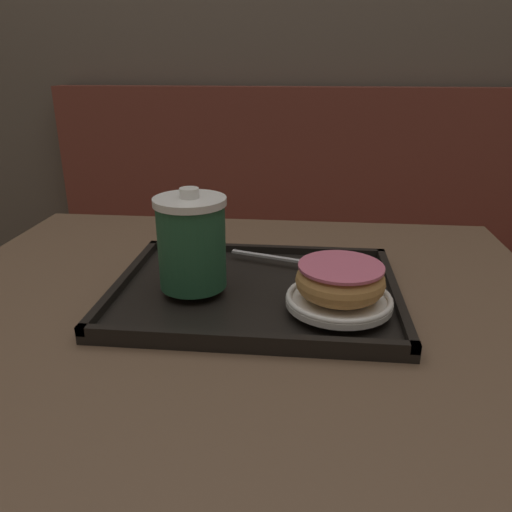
# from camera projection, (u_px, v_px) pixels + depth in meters

# --- Properties ---
(wall_behind) EXTENTS (8.00, 0.05, 2.40)m
(wall_behind) POSITION_uv_depth(u_px,v_px,m) (282.00, 18.00, 1.57)
(wall_behind) COLOR brown
(wall_behind) RESTS_ON ground_plane
(booth_bench) EXTENTS (1.79, 0.44, 1.00)m
(booth_bench) POSITION_uv_depth(u_px,v_px,m) (323.00, 305.00, 1.66)
(booth_bench) COLOR brown
(booth_bench) RESTS_ON ground_plane
(cafe_table) EXTENTS (0.94, 0.81, 0.75)m
(cafe_table) POSITION_uv_depth(u_px,v_px,m) (237.00, 404.00, 0.78)
(cafe_table) COLOR brown
(cafe_table) RESTS_ON ground_plane
(serving_tray) EXTENTS (0.41, 0.31, 0.02)m
(serving_tray) POSITION_uv_depth(u_px,v_px,m) (256.00, 292.00, 0.73)
(serving_tray) COLOR black
(serving_tray) RESTS_ON cafe_table
(coffee_cup_front) EXTENTS (0.10, 0.10, 0.14)m
(coffee_cup_front) POSITION_uv_depth(u_px,v_px,m) (192.00, 242.00, 0.69)
(coffee_cup_front) COLOR #235638
(coffee_cup_front) RESTS_ON serving_tray
(plate_with_chocolate_donut) EXTENTS (0.14, 0.14, 0.01)m
(plate_with_chocolate_donut) POSITION_uv_depth(u_px,v_px,m) (339.00, 300.00, 0.66)
(plate_with_chocolate_donut) COLOR white
(plate_with_chocolate_donut) RESTS_ON serving_tray
(donut_chocolate_glazed) EXTENTS (0.12, 0.12, 0.04)m
(donut_chocolate_glazed) POSITION_uv_depth(u_px,v_px,m) (340.00, 280.00, 0.65)
(donut_chocolate_glazed) COLOR tan
(donut_chocolate_glazed) RESTS_ON plate_with_chocolate_donut
(spoon) EXTENTS (0.16, 0.06, 0.01)m
(spoon) POSITION_uv_depth(u_px,v_px,m) (300.00, 260.00, 0.79)
(spoon) COLOR silver
(spoon) RESTS_ON serving_tray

